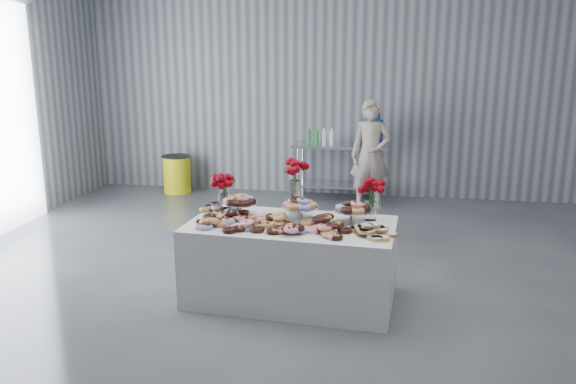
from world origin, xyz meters
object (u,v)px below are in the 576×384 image
Objects in this scene: display_table at (291,262)px; water_jug at (374,129)px; prep_table at (341,162)px; person at (371,155)px; trash_barrel at (177,174)px.

water_jug reaches higher than display_table.
prep_table is (0.12, 3.88, 0.24)m from display_table.
display_table is at bearing -102.92° from person.
water_jug is (0.62, 3.88, 0.77)m from display_table.
person is at bearing -41.69° from prep_table.
prep_table reaches higher than display_table.
water_jug reaches higher than trash_barrel.
water_jug reaches higher than prep_table.
display_table is at bearing -55.79° from trash_barrel.
prep_table is 2.78m from trash_barrel.
trash_barrel is at bearing 180.00° from water_jug.
trash_barrel is (-3.26, 0.00, -0.83)m from water_jug.
prep_table is 0.73m from water_jug.
trash_barrel is (-2.64, 3.88, -0.06)m from display_table.
prep_table is 2.71× the size of water_jug.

